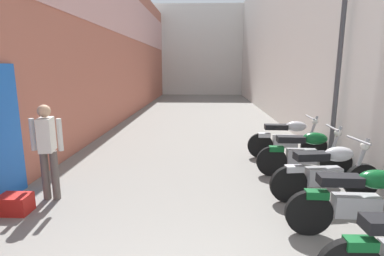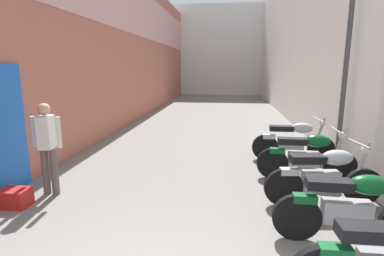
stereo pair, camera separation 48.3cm
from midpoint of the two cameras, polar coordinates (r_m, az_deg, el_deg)
ground_plane at (r=10.56m, az=4.64°, el=-0.27°), size 38.55×38.55×0.00m
building_left at (r=12.85m, az=-10.07°, el=15.40°), size 0.45×22.55×6.05m
building_right at (r=12.73m, az=20.93°, el=16.81°), size 0.45×22.55×6.97m
building_far_end at (r=24.63m, az=6.16°, el=14.32°), size 9.17×2.00×6.76m
motorcycle_second at (r=4.33m, az=31.00°, el=-12.58°), size 1.85×0.58×1.04m
motorcycle_third at (r=5.26m, az=26.29°, el=-7.99°), size 1.84×0.58×1.04m
motorcycle_fourth at (r=6.25m, az=23.03°, el=-4.72°), size 1.85×0.58×1.04m
motorcycle_fifth at (r=7.39m, az=20.47°, el=-2.11°), size 1.85×0.58×1.04m
pedestrian_mid_alley at (r=5.45m, az=-23.48°, el=-2.52°), size 0.52×0.38×1.57m
plastic_crate at (r=5.45m, az=-28.34°, el=-11.58°), size 0.44×0.32×0.28m
street_lamp at (r=6.95m, az=28.98°, el=17.08°), size 0.79×0.18×5.17m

